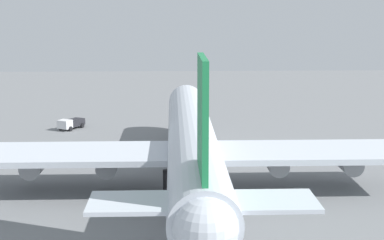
% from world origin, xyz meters
% --- Properties ---
extents(ground_plane, '(255.87, 255.87, 0.00)m').
position_xyz_m(ground_plane, '(0.00, 0.00, 0.00)').
color(ground_plane, slate).
extents(cargo_airplane, '(63.97, 52.08, 18.10)m').
position_xyz_m(cargo_airplane, '(-0.34, 0.00, 5.49)').
color(cargo_airplane, silver).
rests_on(cargo_airplane, ground_plane).
extents(baggage_tug, '(5.77, 4.55, 1.94)m').
position_xyz_m(baggage_tug, '(33.55, 20.89, 1.05)').
color(baggage_tug, silver).
rests_on(baggage_tug, ground_plane).
extents(safety_cone_nose, '(0.46, 0.46, 0.66)m').
position_xyz_m(safety_cone_nose, '(28.79, -1.25, 0.33)').
color(safety_cone_nose, orange).
rests_on(safety_cone_nose, ground_plane).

